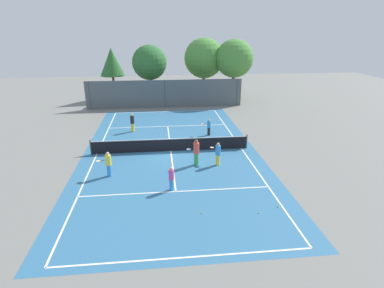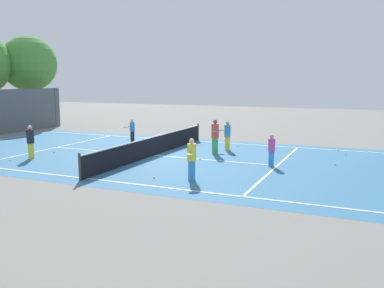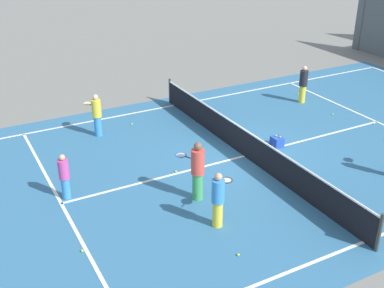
{
  "view_description": "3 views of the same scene",
  "coord_description": "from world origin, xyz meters",
  "views": [
    {
      "loc": [
        -0.82,
        -22.6,
        8.95
      ],
      "look_at": [
        1.45,
        -1.72,
        1.15
      ],
      "focal_mm": 29.74,
      "sensor_mm": 36.0,
      "label": 1
    },
    {
      "loc": [
        -18.39,
        -10.17,
        3.87
      ],
      "look_at": [
        0.4,
        -1.97,
        0.67
      ],
      "focal_mm": 38.53,
      "sensor_mm": 36.0,
      "label": 2
    },
    {
      "loc": [
        12.34,
        -8.7,
        7.72
      ],
      "look_at": [
        -0.02,
        -2.06,
        0.93
      ],
      "focal_mm": 45.44,
      "sensor_mm": 36.0,
      "label": 3
    }
  ],
  "objects": [
    {
      "name": "tennis_ball_5",
      "position": [
        0.12,
        6.1,
        0.03
      ],
      "size": [
        0.07,
        0.07,
        0.07
      ],
      "primitive_type": "sphere",
      "color": "#CCE533",
      "rests_on": "ground_plane"
    },
    {
      "name": "tennis_ball_9",
      "position": [
        0.15,
        -2.03,
        0.03
      ],
      "size": [
        0.07,
        0.07,
        0.07
      ],
      "primitive_type": "sphere",
      "color": "#CCE533",
      "rests_on": "ground_plane"
    },
    {
      "name": "tennis_ball_4",
      "position": [
        -1.38,
        5.33,
        0.03
      ],
      "size": [
        0.07,
        0.07,
        0.07
      ],
      "primitive_type": "sphere",
      "color": "#CCE533",
      "rests_on": "ground_plane"
    },
    {
      "name": "tennis_ball_0",
      "position": [
        5.27,
        -8.64,
        0.03
      ],
      "size": [
        0.07,
        0.07,
        0.07
      ],
      "primitive_type": "sphere",
      "color": "#CCE533",
      "rests_on": "ground_plane"
    },
    {
      "name": "tree_0",
      "position": [
        -6.38,
        18.94,
        4.74
      ],
      "size": [
        3.06,
        3.06,
        6.47
      ],
      "color": "brown",
      "rests_on": "ground_plane"
    },
    {
      "name": "tennis_ball_1",
      "position": [
        4.43,
        -3.15,
        0.03
      ],
      "size": [
        0.07,
        0.07,
        0.07
      ],
      "primitive_type": "sphere",
      "color": "#CCE533",
      "rests_on": "ground_plane"
    },
    {
      "name": "player_0",
      "position": [
        3.47,
        3.44,
        0.76
      ],
      "size": [
        0.9,
        0.46,
        1.46
      ],
      "color": "#232328",
      "rests_on": "ground_plane"
    },
    {
      "name": "player_5",
      "position": [
        -0.22,
        -6.16,
        0.74
      ],
      "size": [
        0.31,
        0.31,
        1.45
      ],
      "color": "#388CD8",
      "rests_on": "ground_plane"
    },
    {
      "name": "court_surface",
      "position": [
        0.0,
        0.0,
        0.0
      ],
      "size": [
        13.0,
        25.0,
        0.01
      ],
      "color": "teal",
      "rests_on": "ground_plane"
    },
    {
      "name": "perimeter_fence",
      "position": [
        0.0,
        14.0,
        1.6
      ],
      "size": [
        18.0,
        0.12,
        3.2
      ],
      "color": "#515B60",
      "rests_on": "ground_plane"
    },
    {
      "name": "player_2",
      "position": [
        1.62,
        -2.76,
        0.95
      ],
      "size": [
        0.95,
        0.68,
        1.84
      ],
      "color": "#3FA559",
      "rests_on": "ground_plane"
    },
    {
      "name": "tennis_net",
      "position": [
        0.0,
        0.0,
        0.51
      ],
      "size": [
        11.9,
        0.1,
        1.1
      ],
      "color": "#333833",
      "rests_on": "ground_plane"
    },
    {
      "name": "tennis_ball_8",
      "position": [
        -0.1,
        -2.61,
        0.03
      ],
      "size": [
        0.07,
        0.07,
        0.07
      ],
      "primitive_type": "sphere",
      "color": "#CCE533",
      "rests_on": "ground_plane"
    },
    {
      "name": "tennis_ball_10",
      "position": [
        1.2,
        -8.82,
        0.03
      ],
      "size": [
        0.07,
        0.07,
        0.07
      ],
      "primitive_type": "sphere",
      "color": "#CCE533",
      "rests_on": "ground_plane"
    },
    {
      "name": "ground_plane",
      "position": [
        0.0,
        0.0,
        0.0
      ],
      "size": [
        80.0,
        80.0,
        0.0
      ],
      "primitive_type": "plane",
      "color": "slate"
    },
    {
      "name": "tree_1",
      "position": [
        5.19,
        18.6,
        5.13
      ],
      "size": [
        5.03,
        5.03,
        7.66
      ],
      "color": "brown",
      "rests_on": "ground_plane"
    },
    {
      "name": "tree_3",
      "position": [
        8.69,
        16.79,
        5.22
      ],
      "size": [
        4.65,
        4.65,
        7.56
      ],
      "color": "brown",
      "rests_on": "ground_plane"
    },
    {
      "name": "ball_crate",
      "position": [
        -0.1,
        1.47,
        0.18
      ],
      "size": [
        0.41,
        0.36,
        0.43
      ],
      "color": "blue",
      "rests_on": "ground_plane"
    },
    {
      "name": "tennis_ball_2",
      "position": [
        -4.04,
        5.67,
        0.03
      ],
      "size": [
        0.07,
        0.07,
        0.07
      ],
      "primitive_type": "sphere",
      "color": "#CCE533",
      "rests_on": "ground_plane"
    },
    {
      "name": "tree_2",
      "position": [
        -1.7,
        17.77,
        4.74
      ],
      "size": [
        4.24,
        4.24,
        6.88
      ],
      "color": "brown",
      "rests_on": "ground_plane"
    },
    {
      "name": "tennis_ball_11",
      "position": [
        2.45,
        -6.5,
        0.03
      ],
      "size": [
        0.07,
        0.07,
        0.07
      ],
      "primitive_type": "sphere",
      "color": "#CCE533",
      "rests_on": "ground_plane"
    },
    {
      "name": "player_4",
      "position": [
        -3.18,
        5.16,
        0.85
      ],
      "size": [
        0.36,
        0.36,
        1.66
      ],
      "color": "yellow",
      "rests_on": "ground_plane"
    },
    {
      "name": "tennis_ball_7",
      "position": [
        4.1,
        4.18,
        0.03
      ],
      "size": [
        0.07,
        0.07,
        0.07
      ],
      "primitive_type": "sphere",
      "color": "#CCE533",
      "rests_on": "ground_plane"
    },
    {
      "name": "tennis_ball_3",
      "position": [
        4.08,
        -9.1,
        0.03
      ],
      "size": [
        0.07,
        0.07,
        0.07
      ],
      "primitive_type": "sphere",
      "color": "#CCE533",
      "rests_on": "ground_plane"
    },
    {
      "name": "tennis_ball_6",
      "position": [
        -4.39,
        -2.42,
        0.03
      ],
      "size": [
        0.07,
        0.07,
        0.07
      ],
      "primitive_type": "sphere",
      "color": "#CCE533",
      "rests_on": "ground_plane"
    },
    {
      "name": "player_1",
      "position": [
        -4.07,
        -3.91,
        0.85
      ],
      "size": [
        0.93,
        0.53,
        1.64
      ],
      "color": "#388CD8",
      "rests_on": "ground_plane"
    },
    {
      "name": "player_3",
      "position": [
        3.07,
        -2.94,
        0.84
      ],
      "size": [
        0.74,
        0.87,
        1.62
      ],
      "color": "yellow",
      "rests_on": "ground_plane"
    }
  ]
}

